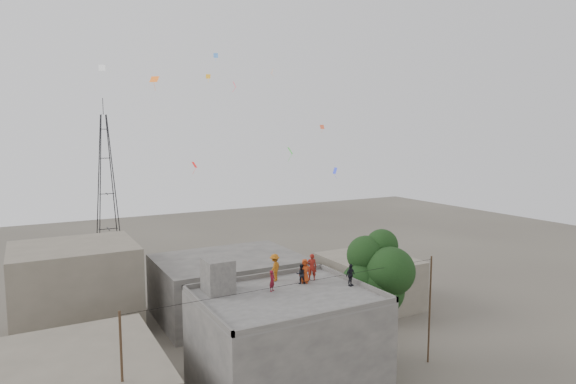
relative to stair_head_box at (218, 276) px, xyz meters
The scene contains 16 objects.
main_building 5.78m from the stair_head_box, 39.09° to the right, with size 10.00×8.00×6.10m.
parapet 4.21m from the stair_head_box, 39.09° to the right, with size 10.00×8.00×0.30m.
stair_head_box is the anchor object (origin of this frame).
neighbor_north 13.35m from the stair_head_box, 65.48° to the left, with size 12.00×9.00×5.00m, color #4C4A47.
neighbor_northwest 15.45m from the stair_head_box, 116.91° to the left, with size 9.00×8.00×7.00m, color #6C6455.
neighbor_east 19.35m from the stair_head_box, 23.28° to the left, with size 7.00×8.00×4.40m, color #6C6455.
tree 10.80m from the stair_head_box, 10.74° to the right, with size 4.90×4.60×9.10m.
utility_line 6.26m from the stair_head_box, 46.14° to the right, with size 20.12×0.62×7.40m.
transmission_tower 37.46m from the stair_head_box, 91.23° to the left, with size 2.97×2.97×20.01m.
person_red_adult 6.19m from the stair_head_box, ahead, with size 0.63×0.42×1.74m, color maroon.
person_orange_child 5.52m from the stair_head_box, 10.22° to the right, with size 0.75×0.49×1.54m, color #AC3813.
person_dark_child 5.26m from the stair_head_box, 10.97° to the right, with size 0.61×0.47×1.25m, color black.
person_dark_adult 8.13m from the stair_head_box, 20.71° to the right, with size 0.81×0.34×1.39m, color black.
person_orange_adult 3.98m from the stair_head_box, ahead, with size 1.14×0.65×1.76m, color #A25712.
person_red_child 3.25m from the stair_head_box, 26.39° to the right, with size 0.46×0.30×1.27m, color maroon.
kites 12.41m from the stair_head_box, 54.36° to the left, with size 18.59×14.80×9.43m.
Camera 1 is at (-12.95, -23.79, 15.35)m, focal length 30.00 mm.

